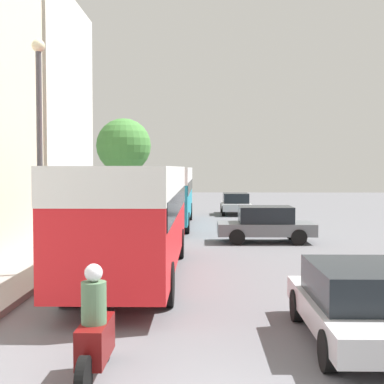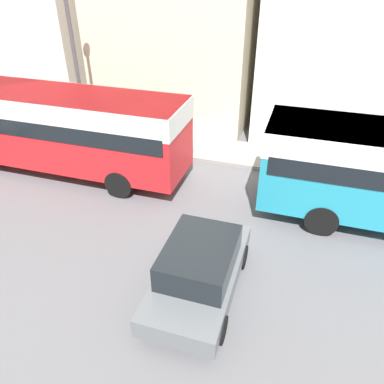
{
  "view_description": "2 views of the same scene",
  "coord_description": "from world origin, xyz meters",
  "px_view_note": "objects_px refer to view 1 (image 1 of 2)",
  "views": [
    {
      "loc": [
        0.12,
        -6.38,
        3.09
      ],
      "look_at": [
        -0.36,
        18.73,
        1.94
      ],
      "focal_mm": 50.0,
      "sensor_mm": 36.0,
      "label": 1
    },
    {
      "loc": [
        9.2,
        17.52,
        7.25
      ],
      "look_at": [
        -0.16,
        14.56,
        1.01
      ],
      "focal_mm": 35.0,
      "sensor_mm": 36.0,
      "label": 2
    }
  ],
  "objects_px": {
    "car_crossing": "(236,203)",
    "car_far_curb": "(265,224)",
    "bus_following": "(167,188)",
    "car_distant": "(361,302)",
    "bus_lead": "(134,206)",
    "motorcycle_behind_lead": "(95,335)"
  },
  "relations": [
    {
      "from": "car_crossing",
      "to": "car_far_curb",
      "type": "xyz_separation_m",
      "value": [
        0.41,
        -13.16,
        0.03
      ]
    },
    {
      "from": "bus_following",
      "to": "car_distant",
      "type": "distance_m",
      "value": 19.42
    },
    {
      "from": "bus_following",
      "to": "car_distant",
      "type": "xyz_separation_m",
      "value": [
        4.66,
        -18.81,
        -1.28
      ]
    },
    {
      "from": "bus_lead",
      "to": "motorcycle_behind_lead",
      "type": "distance_m",
      "value": 7.5
    },
    {
      "from": "car_crossing",
      "to": "car_far_curb",
      "type": "relative_size",
      "value": 0.98
    },
    {
      "from": "car_distant",
      "to": "bus_following",
      "type": "bearing_deg",
      "value": 103.91
    },
    {
      "from": "car_crossing",
      "to": "car_far_curb",
      "type": "height_order",
      "value": "car_far_curb"
    },
    {
      "from": "bus_following",
      "to": "car_crossing",
      "type": "bearing_deg",
      "value": 60.04
    },
    {
      "from": "motorcycle_behind_lead",
      "to": "car_far_curb",
      "type": "height_order",
      "value": "motorcycle_behind_lead"
    },
    {
      "from": "bus_lead",
      "to": "car_crossing",
      "type": "bearing_deg",
      "value": 78.53
    },
    {
      "from": "car_crossing",
      "to": "car_far_curb",
      "type": "bearing_deg",
      "value": -88.22
    },
    {
      "from": "car_crossing",
      "to": "motorcycle_behind_lead",
      "type": "bearing_deg",
      "value": -97.73
    },
    {
      "from": "car_distant",
      "to": "bus_lead",
      "type": "bearing_deg",
      "value": 129.95
    },
    {
      "from": "bus_lead",
      "to": "car_distant",
      "type": "distance_m",
      "value": 7.42
    },
    {
      "from": "car_distant",
      "to": "car_far_curb",
      "type": "bearing_deg",
      "value": 90.76
    },
    {
      "from": "car_crossing",
      "to": "car_distant",
      "type": "bearing_deg",
      "value": -88.72
    },
    {
      "from": "bus_lead",
      "to": "bus_following",
      "type": "xyz_separation_m",
      "value": [
        0.04,
        13.2,
        -0.02
      ]
    },
    {
      "from": "bus_lead",
      "to": "bus_following",
      "type": "height_order",
      "value": "bus_lead"
    },
    {
      "from": "bus_following",
      "to": "motorcycle_behind_lead",
      "type": "height_order",
      "value": "bus_following"
    },
    {
      "from": "bus_lead",
      "to": "car_far_curb",
      "type": "height_order",
      "value": "bus_lead"
    },
    {
      "from": "motorcycle_behind_lead",
      "to": "car_crossing",
      "type": "height_order",
      "value": "motorcycle_behind_lead"
    },
    {
      "from": "bus_following",
      "to": "car_far_curb",
      "type": "distance_m",
      "value": 7.66
    }
  ]
}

